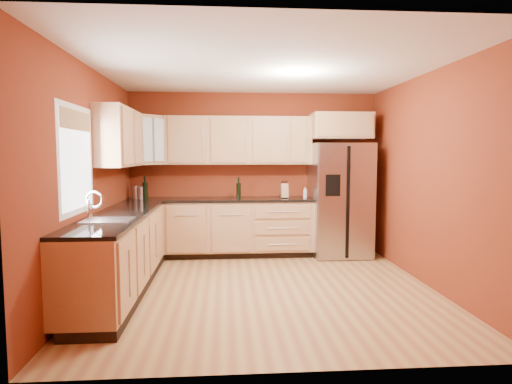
# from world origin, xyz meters

# --- Properties ---
(floor) EXTENTS (4.00, 4.00, 0.00)m
(floor) POSITION_xyz_m (0.00, 0.00, 0.00)
(floor) COLOR #A2693E
(floor) RESTS_ON ground
(ceiling) EXTENTS (4.00, 4.00, 0.00)m
(ceiling) POSITION_xyz_m (0.00, 0.00, 2.60)
(ceiling) COLOR silver
(ceiling) RESTS_ON wall_back
(wall_back) EXTENTS (4.00, 0.04, 2.60)m
(wall_back) POSITION_xyz_m (0.00, 2.00, 1.30)
(wall_back) COLOR maroon
(wall_back) RESTS_ON floor
(wall_front) EXTENTS (4.00, 0.04, 2.60)m
(wall_front) POSITION_xyz_m (0.00, -2.00, 1.30)
(wall_front) COLOR maroon
(wall_front) RESTS_ON floor
(wall_left) EXTENTS (0.04, 4.00, 2.60)m
(wall_left) POSITION_xyz_m (-2.00, 0.00, 1.30)
(wall_left) COLOR maroon
(wall_left) RESTS_ON floor
(wall_right) EXTENTS (0.04, 4.00, 2.60)m
(wall_right) POSITION_xyz_m (2.00, 0.00, 1.30)
(wall_right) COLOR maroon
(wall_right) RESTS_ON floor
(base_cabinets_back) EXTENTS (2.90, 0.60, 0.88)m
(base_cabinets_back) POSITION_xyz_m (-0.55, 1.70, 0.44)
(base_cabinets_back) COLOR #A57650
(base_cabinets_back) RESTS_ON floor
(base_cabinets_left) EXTENTS (0.60, 2.80, 0.88)m
(base_cabinets_left) POSITION_xyz_m (-1.70, 0.00, 0.44)
(base_cabinets_left) COLOR #A57650
(base_cabinets_left) RESTS_ON floor
(countertop_back) EXTENTS (2.90, 0.62, 0.04)m
(countertop_back) POSITION_xyz_m (-0.55, 1.69, 0.90)
(countertop_back) COLOR black
(countertop_back) RESTS_ON base_cabinets_back
(countertop_left) EXTENTS (0.62, 2.80, 0.04)m
(countertop_left) POSITION_xyz_m (-1.69, 0.00, 0.90)
(countertop_left) COLOR black
(countertop_left) RESTS_ON base_cabinets_left
(upper_cabinets_back) EXTENTS (2.30, 0.33, 0.75)m
(upper_cabinets_back) POSITION_xyz_m (-0.25, 1.83, 1.83)
(upper_cabinets_back) COLOR #A57650
(upper_cabinets_back) RESTS_ON wall_back
(upper_cabinets_left) EXTENTS (0.33, 1.35, 0.75)m
(upper_cabinets_left) POSITION_xyz_m (-1.83, 0.72, 1.83)
(upper_cabinets_left) COLOR #A57650
(upper_cabinets_left) RESTS_ON wall_left
(corner_upper_cabinet) EXTENTS (0.67, 0.67, 0.75)m
(corner_upper_cabinet) POSITION_xyz_m (-1.67, 1.67, 1.83)
(corner_upper_cabinet) COLOR #A57650
(corner_upper_cabinet) RESTS_ON wall_back
(over_fridge_cabinet) EXTENTS (0.92, 0.60, 0.40)m
(over_fridge_cabinet) POSITION_xyz_m (1.35, 1.70, 2.05)
(over_fridge_cabinet) COLOR #A57650
(over_fridge_cabinet) RESTS_ON wall_back
(refrigerator) EXTENTS (0.90, 0.75, 1.78)m
(refrigerator) POSITION_xyz_m (1.35, 1.62, 0.89)
(refrigerator) COLOR #BDBCC2
(refrigerator) RESTS_ON floor
(window) EXTENTS (0.03, 0.90, 1.00)m
(window) POSITION_xyz_m (-1.98, -0.50, 1.55)
(window) COLOR white
(window) RESTS_ON wall_left
(sink_faucet) EXTENTS (0.50, 0.42, 0.30)m
(sink_faucet) POSITION_xyz_m (-1.69, -0.50, 1.07)
(sink_faucet) COLOR silver
(sink_faucet) RESTS_ON countertop_left
(canister_left) EXTENTS (0.15, 0.15, 0.19)m
(canister_left) POSITION_xyz_m (-1.75, 1.65, 1.01)
(canister_left) COLOR #BDBCC2
(canister_left) RESTS_ON countertop_back
(canister_right) EXTENTS (0.16, 0.16, 0.20)m
(canister_right) POSITION_xyz_m (-1.85, 1.75, 1.02)
(canister_right) COLOR #BDBCC2
(canister_right) RESTS_ON countertop_back
(wine_bottle_a) EXTENTS (0.11, 0.11, 0.36)m
(wine_bottle_a) POSITION_xyz_m (-1.69, 1.63, 1.10)
(wine_bottle_a) COLOR black
(wine_bottle_a) RESTS_ON countertop_back
(wine_bottle_b) EXTENTS (0.08, 0.08, 0.32)m
(wine_bottle_b) POSITION_xyz_m (-0.26, 1.71, 1.08)
(wine_bottle_b) COLOR black
(wine_bottle_b) RESTS_ON countertop_back
(knife_block) EXTENTS (0.12, 0.11, 0.22)m
(knife_block) POSITION_xyz_m (0.47, 1.68, 1.03)
(knife_block) COLOR #AB7C53
(knife_block) RESTS_ON countertop_back
(soap_dispenser) EXTENTS (0.07, 0.07, 0.17)m
(soap_dispenser) POSITION_xyz_m (0.80, 1.69, 1.00)
(soap_dispenser) COLOR silver
(soap_dispenser) RESTS_ON countertop_back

